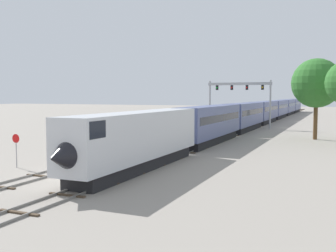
{
  "coord_description": "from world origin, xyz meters",
  "views": [
    {
      "loc": [
        17.26,
        -25.7,
        6.18
      ],
      "look_at": [
        1.0,
        12.0,
        3.0
      ],
      "focal_mm": 42.76,
      "sensor_mm": 36.0,
      "label": 1
    }
  ],
  "objects": [
    {
      "name": "track_main",
      "position": [
        2.0,
        60.0,
        0.07
      ],
      "size": [
        2.6,
        200.0,
        0.16
      ],
      "color": "slate",
      "rests_on": "ground"
    },
    {
      "name": "signal_gantry",
      "position": [
        -0.25,
        48.69,
        6.47
      ],
      "size": [
        12.1,
        0.49,
        8.9
      ],
      "color": "#999BA0",
      "rests_on": "ground"
    },
    {
      "name": "ground_plane",
      "position": [
        0.0,
        0.0,
        0.0
      ],
      "size": [
        400.0,
        400.0,
        0.0
      ],
      "primitive_type": "plane",
      "color": "gray"
    },
    {
      "name": "stop_sign",
      "position": [
        -8.0,
        0.18,
        1.87
      ],
      "size": [
        0.76,
        0.08,
        2.88
      ],
      "color": "gray",
      "rests_on": "ground"
    },
    {
      "name": "passenger_train",
      "position": [
        2.0,
        64.23,
        2.61
      ],
      "size": [
        3.04,
        141.06,
        4.8
      ],
      "color": "silver",
      "rests_on": "ground"
    },
    {
      "name": "trackside_tree_mid",
      "position": [
        14.15,
        33.33,
        7.81
      ],
      "size": [
        6.82,
        6.82,
        11.24
      ],
      "color": "brown",
      "rests_on": "ground"
    },
    {
      "name": "track_near",
      "position": [
        -3.5,
        40.0,
        0.07
      ],
      "size": [
        2.6,
        160.0,
        0.16
      ],
      "color": "slate",
      "rests_on": "ground"
    }
  ]
}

